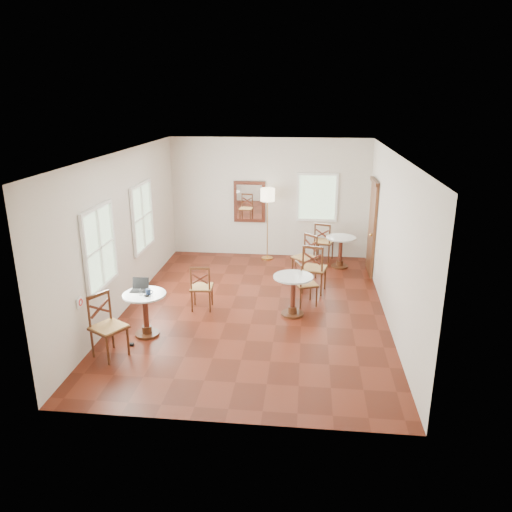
{
  "coord_description": "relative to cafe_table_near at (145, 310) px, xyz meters",
  "views": [
    {
      "loc": [
        0.95,
        -8.71,
        3.97
      ],
      "look_at": [
        0.0,
        0.3,
        1.0
      ],
      "focal_mm": 34.44,
      "sensor_mm": 36.0,
      "label": 1
    }
  ],
  "objects": [
    {
      "name": "cafe_table_back",
      "position": [
        3.53,
        3.95,
        -0.01
      ],
      "size": [
        0.71,
        0.71,
        0.75
      ],
      "color": "#472311",
      "rests_on": "ground"
    },
    {
      "name": "chair_mid_b",
      "position": [
        2.7,
        1.61,
        -0.04
      ],
      "size": [
        0.53,
        0.53,
        0.89
      ],
      "rotation": [
        0.0,
        0.0,
        1.94
      ],
      "color": "#472311",
      "rests_on": "ground"
    },
    {
      "name": "chair_back_b",
      "position": [
        2.7,
        3.13,
        0.01
      ],
      "size": [
        0.65,
        0.65,
        0.99
      ],
      "rotation": [
        0.0,
        0.0,
        -0.76
      ],
      "color": "#472311",
      "rests_on": "ground"
    },
    {
      "name": "navy_mug",
      "position": [
        0.09,
        -0.03,
        0.35
      ],
      "size": [
        0.13,
        0.08,
        0.1
      ],
      "color": "#0F1A34",
      "rests_on": "cafe_table_near"
    },
    {
      "name": "chair_near_a",
      "position": [
        0.73,
        1.18,
        -0.02
      ],
      "size": [
        0.45,
        0.45,
        0.92
      ],
      "rotation": [
        0.0,
        0.0,
        3.21
      ],
      "color": "#472311",
      "rests_on": "ground"
    },
    {
      "name": "chair_back_a",
      "position": [
        3.14,
        4.42,
        0.01
      ],
      "size": [
        0.57,
        0.57,
        0.99
      ],
      "rotation": [
        0.0,
        0.0,
        2.85
      ],
      "color": "#472311",
      "rests_on": "ground"
    },
    {
      "name": "chair_near_b",
      "position": [
        -0.37,
        -0.75,
        0.03
      ],
      "size": [
        0.65,
        0.65,
        1.03
      ],
      "rotation": [
        0.0,
        0.0,
        1.03
      ],
      "color": "#472311",
      "rests_on": "ground"
    },
    {
      "name": "mouse",
      "position": [
        0.08,
        -0.12,
        0.31
      ],
      "size": [
        0.11,
        0.08,
        0.04
      ],
      "primitive_type": "ellipsoid",
      "rotation": [
        0.0,
        0.0,
        0.21
      ],
      "color": "black",
      "rests_on": "cafe_table_near"
    },
    {
      "name": "room_shell",
      "position": [
        1.68,
        1.53,
        1.41
      ],
      "size": [
        5.02,
        7.02,
        3.01
      ],
      "color": "beige",
      "rests_on": "ground"
    },
    {
      "name": "floor_lamp",
      "position": [
        1.73,
        4.4,
        1.05
      ],
      "size": [
        0.35,
        0.35,
        1.81
      ],
      "color": "#BF8C3F",
      "rests_on": "ground"
    },
    {
      "name": "laptop",
      "position": [
        -0.12,
        0.15,
        0.35
      ],
      "size": [
        0.29,
        0.24,
        0.2
      ],
      "rotation": [
        0.0,
        0.0,
        0.02
      ],
      "color": "black",
      "rests_on": "cafe_table_near"
    },
    {
      "name": "power_adapter",
      "position": [
        -0.15,
        -0.41,
        -0.46
      ],
      "size": [
        0.1,
        0.06,
        0.04
      ],
      "primitive_type": "cube",
      "color": "black",
      "rests_on": "ground"
    },
    {
      "name": "ground",
      "position": [
        1.74,
        1.25,
        -0.48
      ],
      "size": [
        7.0,
        7.0,
        0.0
      ],
      "primitive_type": "plane",
      "color": "#561C0E",
      "rests_on": "ground"
    },
    {
      "name": "chair_mid_a",
      "position": [
        2.89,
        2.29,
        0.05
      ],
      "size": [
        0.59,
        0.59,
        1.06
      ],
      "rotation": [
        0.0,
        0.0,
        2.92
      ],
      "color": "#472311",
      "rests_on": "ground"
    },
    {
      "name": "cafe_table_near",
      "position": [
        0.0,
        0.0,
        0.0
      ],
      "size": [
        0.73,
        0.73,
        0.77
      ],
      "color": "#472311",
      "rests_on": "ground"
    },
    {
      "name": "cafe_table_mid",
      "position": [
        2.49,
        1.09,
        0.01
      ],
      "size": [
        0.74,
        0.74,
        0.79
      ],
      "color": "#472311",
      "rests_on": "ground"
    },
    {
      "name": "water_glass",
      "position": [
        -0.04,
        -0.07,
        0.35
      ],
      "size": [
        0.06,
        0.06,
        0.11
      ],
      "primitive_type": "cylinder",
      "color": "white",
      "rests_on": "cafe_table_near"
    }
  ]
}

